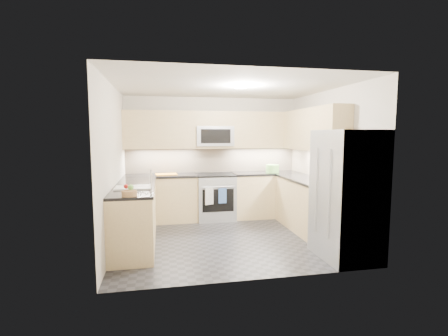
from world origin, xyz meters
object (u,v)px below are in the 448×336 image
utensil_bowl (272,169)px  microwave (214,136)px  cutting_board (166,174)px  fruit_basket (129,193)px  gas_range (215,197)px  refrigerator (347,195)px

utensil_bowl → microwave: bearing=174.1°
cutting_board → fruit_basket: bearing=-103.1°
gas_range → utensil_bowl: (1.22, -0.00, 0.56)m
gas_range → microwave: 1.25m
microwave → refrigerator: bearing=-60.4°
gas_range → cutting_board: size_ratio=2.20×
microwave → utensil_bowl: bearing=-5.9°
utensil_bowl → fruit_basket: 3.47m
gas_range → cutting_board: 1.10m
gas_range → microwave: (0.00, 0.12, 1.24)m
gas_range → cutting_board: cutting_board is taller
refrigerator → cutting_board: bearing=134.7°
refrigerator → cutting_board: 3.46m
fruit_basket → gas_range: bearing=55.4°
microwave → refrigerator: microwave is taller
gas_range → microwave: bearing=90.0°
refrigerator → gas_range: bearing=120.9°
refrigerator → utensil_bowl: (-0.23, 2.42, 0.12)m
utensil_bowl → fruit_basket: size_ratio=1.40×
microwave → cutting_board: 1.24m
microwave → utensil_bowl: microwave is taller
microwave → gas_range: bearing=-90.0°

